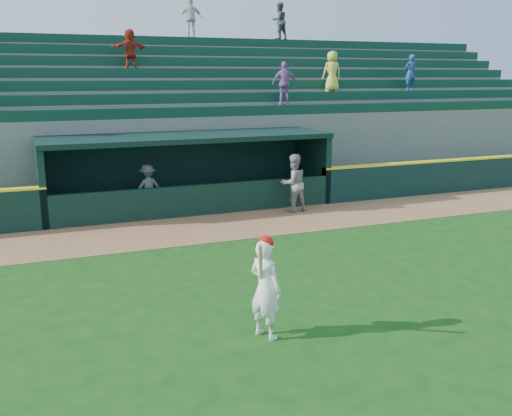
% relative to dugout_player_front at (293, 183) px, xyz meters
% --- Properties ---
extents(ground, '(120.00, 120.00, 0.00)m').
position_rel_dugout_player_front_xyz_m(ground, '(-3.00, -5.86, -0.95)').
color(ground, '#154411').
rests_on(ground, ground).
extents(warning_track, '(40.00, 3.00, 0.01)m').
position_rel_dugout_player_front_xyz_m(warning_track, '(-3.00, -0.96, -0.94)').
color(warning_track, '#96623C').
rests_on(warning_track, ground).
extents(field_wall_right, '(15.50, 0.30, 1.20)m').
position_rel_dugout_player_front_xyz_m(field_wall_right, '(9.25, 0.69, -0.35)').
color(field_wall_right, black).
rests_on(field_wall_right, ground).
extents(wall_stripe_right, '(15.50, 0.32, 0.06)m').
position_rel_dugout_player_front_xyz_m(wall_stripe_right, '(9.25, 0.69, 0.28)').
color(wall_stripe_right, yellow).
rests_on(wall_stripe_right, field_wall_right).
extents(dugout_player_front, '(0.99, 0.81, 1.89)m').
position_rel_dugout_player_front_xyz_m(dugout_player_front, '(0.00, 0.00, 0.00)').
color(dugout_player_front, gray).
rests_on(dugout_player_front, ground).
extents(dugout_player_inside, '(1.09, 0.77, 1.54)m').
position_rel_dugout_player_front_xyz_m(dugout_player_inside, '(-4.35, 1.95, -0.18)').
color(dugout_player_inside, gray).
rests_on(dugout_player_inside, ground).
extents(dugout, '(9.40, 2.80, 2.46)m').
position_rel_dugout_player_front_xyz_m(dugout, '(-3.00, 2.15, 0.41)').
color(dugout, '#63635F').
rests_on(dugout, ground).
extents(stands, '(34.50, 6.34, 7.61)m').
position_rel_dugout_player_front_xyz_m(stands, '(-3.01, 6.71, 1.45)').
color(stands, slate).
rests_on(stands, ground).
extents(batter_at_plate, '(0.65, 0.84, 1.81)m').
position_rel_dugout_player_front_xyz_m(batter_at_plate, '(-4.38, -8.13, -0.05)').
color(batter_at_plate, white).
rests_on(batter_at_plate, ground).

